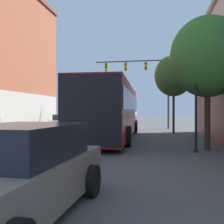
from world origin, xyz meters
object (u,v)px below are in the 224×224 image
object	(u,v)px
traffic_signal_gantry	(144,76)
parked_car_left_far	(84,120)
street_lamp	(196,88)
street_tree_near	(207,57)
bus	(112,109)
street_tree_far	(174,76)
parked_car_left_mid	(66,122)
hatchback_foreground	(16,174)

from	to	relation	value
traffic_signal_gantry	parked_car_left_far	bearing A→B (deg)	148.67
traffic_signal_gantry	street_lamp	world-z (taller)	traffic_signal_gantry
traffic_signal_gantry	street_tree_near	world-z (taller)	traffic_signal_gantry
bus	street_tree_far	distance (m)	6.15
parked_car_left_mid	parked_car_left_far	distance (m)	6.30
street_lamp	street_tree_near	size ratio (longest dim) A/B	0.79
bus	hatchback_foreground	xyz separation A→B (m)	(0.69, -12.48, -1.12)
street_lamp	parked_car_left_far	bearing A→B (deg)	118.69
parked_car_left_mid	traffic_signal_gantry	world-z (taller)	traffic_signal_gantry
parked_car_left_mid	street_tree_far	distance (m)	11.10
parked_car_left_far	street_lamp	world-z (taller)	street_lamp
bus	street_lamp	world-z (taller)	street_lamp
parked_car_left_far	street_tree_near	world-z (taller)	street_tree_near
hatchback_foreground	parked_car_left_mid	world-z (taller)	hatchback_foreground
bus	traffic_signal_gantry	xyz separation A→B (m)	(1.53, 9.26, 3.26)
bus	street_tree_near	xyz separation A→B (m)	(5.05, -4.23, 2.27)
traffic_signal_gantry	street_lamp	distance (m)	14.78
bus	parked_car_left_mid	distance (m)	9.51
street_tree_near	parked_car_left_far	bearing A→B (deg)	121.16
hatchback_foreground	traffic_signal_gantry	size ratio (longest dim) A/B	0.61
parked_car_left_mid	hatchback_foreground	bearing A→B (deg)	-162.69
hatchback_foreground	parked_car_left_far	world-z (taller)	hatchback_foreground
traffic_signal_gantry	street_lamp	size ratio (longest dim) A/B	1.55
traffic_signal_gantry	street_lamp	xyz separation A→B (m)	(2.93, -14.29, -2.40)
street_tree_far	street_lamp	bearing A→B (deg)	-87.21
hatchback_foreground	parked_car_left_far	size ratio (longest dim) A/B	0.98
hatchback_foreground	street_tree_far	size ratio (longest dim) A/B	0.74
hatchback_foreground	traffic_signal_gantry	world-z (taller)	traffic_signal_gantry
traffic_signal_gantry	hatchback_foreground	bearing A→B (deg)	-92.22
street_tree_near	traffic_signal_gantry	bearing A→B (deg)	104.63
parked_car_left_mid	traffic_signal_gantry	bearing A→B (deg)	-76.82
traffic_signal_gantry	street_lamp	bearing A→B (deg)	-78.41
street_tree_near	street_tree_far	distance (m)	8.19
bus	street_lamp	bearing A→B (deg)	-140.88
parked_car_left_mid	parked_car_left_far	xyz separation A→B (m)	(0.03, 6.30, -0.04)
hatchback_foreground	street_tree_far	world-z (taller)	street_tree_far
hatchback_foreground	street_tree_near	xyz separation A→B (m)	(4.36, 8.25, 3.39)
hatchback_foreground	parked_car_left_mid	xyz separation A→B (m)	(-6.52, 19.90, -0.05)
bus	parked_car_left_mid	bearing A→B (deg)	35.71
bus	hatchback_foreground	bearing A→B (deg)	-179.30
traffic_signal_gantry	street_tree_far	size ratio (longest dim) A/B	1.22
hatchback_foreground	street_tree_far	bearing A→B (deg)	-9.30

